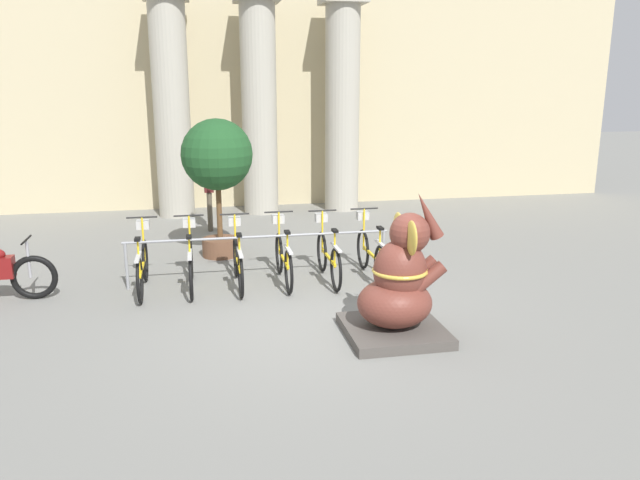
{
  "coord_description": "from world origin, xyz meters",
  "views": [
    {
      "loc": [
        -1.58,
        -7.81,
        3.15
      ],
      "look_at": [
        0.1,
        0.57,
        1.0
      ],
      "focal_mm": 35.0,
      "sensor_mm": 36.0,
      "label": 1
    }
  ],
  "objects_px": {
    "bicycle_5": "(371,253)",
    "potted_tree": "(217,161)",
    "bicycle_1": "(191,262)",
    "bicycle_4": "(328,255)",
    "bicycle_2": "(238,260)",
    "bicycle_0": "(142,265)",
    "elephant_statue": "(399,288)",
    "bicycle_3": "(283,257)",
    "person_pedestrian": "(209,182)"
  },
  "relations": [
    {
      "from": "bicycle_3",
      "to": "elephant_statue",
      "type": "distance_m",
      "value": 2.75
    },
    {
      "from": "bicycle_3",
      "to": "potted_tree",
      "type": "xyz_separation_m",
      "value": [
        -0.93,
        1.81,
        1.36
      ]
    },
    {
      "from": "bicycle_2",
      "to": "elephant_statue",
      "type": "relative_size",
      "value": 0.95
    },
    {
      "from": "potted_tree",
      "to": "bicycle_1",
      "type": "bearing_deg",
      "value": -106.49
    },
    {
      "from": "bicycle_1",
      "to": "bicycle_5",
      "type": "xyz_separation_m",
      "value": [
        2.94,
        -0.0,
        0.0
      ]
    },
    {
      "from": "bicycle_0",
      "to": "bicycle_4",
      "type": "relative_size",
      "value": 1.0
    },
    {
      "from": "bicycle_5",
      "to": "bicycle_2",
      "type": "bearing_deg",
      "value": -179.28
    },
    {
      "from": "bicycle_5",
      "to": "person_pedestrian",
      "type": "bearing_deg",
      "value": 122.45
    },
    {
      "from": "bicycle_5",
      "to": "potted_tree",
      "type": "relative_size",
      "value": 0.7
    },
    {
      "from": "bicycle_3",
      "to": "bicycle_2",
      "type": "bearing_deg",
      "value": -176.87
    },
    {
      "from": "bicycle_3",
      "to": "potted_tree",
      "type": "bearing_deg",
      "value": 117.32
    },
    {
      "from": "bicycle_0",
      "to": "bicycle_1",
      "type": "relative_size",
      "value": 1.0
    },
    {
      "from": "person_pedestrian",
      "to": "potted_tree",
      "type": "bearing_deg",
      "value": -86.58
    },
    {
      "from": "bicycle_3",
      "to": "person_pedestrian",
      "type": "distance_m",
      "value": 4.17
    },
    {
      "from": "bicycle_2",
      "to": "potted_tree",
      "type": "xyz_separation_m",
      "value": [
        -0.2,
        1.85,
        1.36
      ]
    },
    {
      "from": "bicycle_0",
      "to": "elephant_statue",
      "type": "bearing_deg",
      "value": -36.82
    },
    {
      "from": "bicycle_1",
      "to": "potted_tree",
      "type": "distance_m",
      "value": 2.34
    },
    {
      "from": "bicycle_4",
      "to": "bicycle_5",
      "type": "relative_size",
      "value": 1.0
    },
    {
      "from": "bicycle_1",
      "to": "bicycle_3",
      "type": "height_order",
      "value": "same"
    },
    {
      "from": "bicycle_2",
      "to": "bicycle_5",
      "type": "height_order",
      "value": "same"
    },
    {
      "from": "bicycle_1",
      "to": "bicycle_4",
      "type": "relative_size",
      "value": 1.0
    },
    {
      "from": "bicycle_5",
      "to": "potted_tree",
      "type": "height_order",
      "value": "potted_tree"
    },
    {
      "from": "potted_tree",
      "to": "person_pedestrian",
      "type": "bearing_deg",
      "value": 93.42
    },
    {
      "from": "bicycle_0",
      "to": "bicycle_3",
      "type": "relative_size",
      "value": 1.0
    },
    {
      "from": "bicycle_4",
      "to": "potted_tree",
      "type": "bearing_deg",
      "value": 132.13
    },
    {
      "from": "bicycle_5",
      "to": "person_pedestrian",
      "type": "xyz_separation_m",
      "value": [
        -2.54,
        3.99,
        0.65
      ]
    },
    {
      "from": "person_pedestrian",
      "to": "potted_tree",
      "type": "relative_size",
      "value": 0.69
    },
    {
      "from": "bicycle_1",
      "to": "bicycle_3",
      "type": "distance_m",
      "value": 1.47
    },
    {
      "from": "person_pedestrian",
      "to": "bicycle_4",
      "type": "bearing_deg",
      "value": -65.85
    },
    {
      "from": "bicycle_1",
      "to": "potted_tree",
      "type": "xyz_separation_m",
      "value": [
        0.54,
        1.82,
        1.36
      ]
    },
    {
      "from": "elephant_statue",
      "to": "potted_tree",
      "type": "height_order",
      "value": "potted_tree"
    },
    {
      "from": "potted_tree",
      "to": "bicycle_0",
      "type": "bearing_deg",
      "value": -125.12
    },
    {
      "from": "bicycle_0",
      "to": "potted_tree",
      "type": "bearing_deg",
      "value": 54.88
    },
    {
      "from": "bicycle_2",
      "to": "bicycle_4",
      "type": "bearing_deg",
      "value": 0.09
    },
    {
      "from": "bicycle_1",
      "to": "bicycle_4",
      "type": "xyz_separation_m",
      "value": [
        2.21,
        -0.03,
        0.0
      ]
    },
    {
      "from": "bicycle_0",
      "to": "bicycle_1",
      "type": "bearing_deg",
      "value": -0.5
    },
    {
      "from": "bicycle_4",
      "to": "person_pedestrian",
      "type": "height_order",
      "value": "person_pedestrian"
    },
    {
      "from": "bicycle_4",
      "to": "bicycle_5",
      "type": "bearing_deg",
      "value": 1.98
    },
    {
      "from": "bicycle_3",
      "to": "bicycle_5",
      "type": "bearing_deg",
      "value": -0.49
    },
    {
      "from": "bicycle_0",
      "to": "bicycle_2",
      "type": "relative_size",
      "value": 1.0
    },
    {
      "from": "bicycle_0",
      "to": "bicycle_5",
      "type": "height_order",
      "value": "same"
    },
    {
      "from": "bicycle_0",
      "to": "bicycle_1",
      "type": "xyz_separation_m",
      "value": [
        0.74,
        -0.01,
        0.0
      ]
    },
    {
      "from": "bicycle_1",
      "to": "potted_tree",
      "type": "bearing_deg",
      "value": 73.51
    },
    {
      "from": "bicycle_2",
      "to": "elephant_statue",
      "type": "height_order",
      "value": "elephant_statue"
    },
    {
      "from": "bicycle_2",
      "to": "bicycle_4",
      "type": "relative_size",
      "value": 1.0
    },
    {
      "from": "bicycle_4",
      "to": "elephant_statue",
      "type": "bearing_deg",
      "value": -81.01
    },
    {
      "from": "bicycle_2",
      "to": "potted_tree",
      "type": "distance_m",
      "value": 2.31
    },
    {
      "from": "bicycle_1",
      "to": "person_pedestrian",
      "type": "distance_m",
      "value": 4.06
    },
    {
      "from": "bicycle_1",
      "to": "bicycle_4",
      "type": "distance_m",
      "value": 2.21
    },
    {
      "from": "bicycle_1",
      "to": "bicycle_4",
      "type": "bearing_deg",
      "value": -0.73
    }
  ]
}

